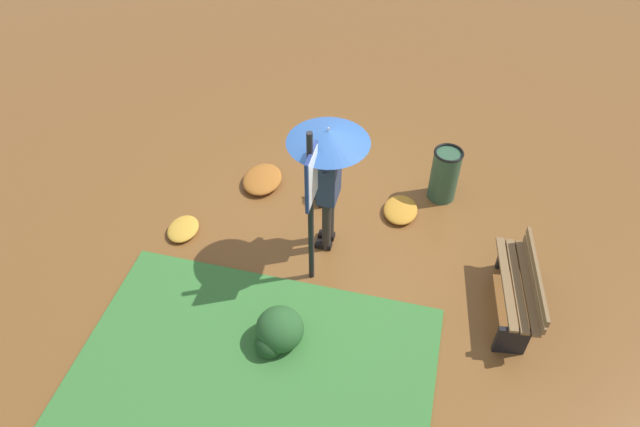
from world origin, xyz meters
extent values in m
plane|color=brown|center=(0.00, 0.00, 0.00)|extent=(18.00, 18.00, 0.00)
cylinder|color=#2D2823|center=(0.17, -0.12, 0.43)|extent=(0.12, 0.12, 0.86)
cylinder|color=#2D2823|center=(0.35, -0.12, 0.43)|extent=(0.12, 0.12, 0.86)
cube|color=black|center=(0.17, -0.16, 0.04)|extent=(0.11, 0.22, 0.08)
cube|color=black|center=(0.35, -0.16, 0.04)|extent=(0.11, 0.22, 0.08)
cube|color=#2D3851|center=(0.26, -0.12, 1.18)|extent=(0.38, 0.24, 0.64)
sphere|color=tan|center=(0.26, -0.12, 1.64)|extent=(0.20, 0.20, 0.20)
ellipsoid|color=black|center=(0.26, -0.12, 1.67)|extent=(0.20, 0.20, 0.15)
cylinder|color=#2D3851|center=(0.04, -0.15, 1.39)|extent=(0.18, 0.13, 0.18)
cylinder|color=#2D3851|center=(0.08, -0.16, 1.48)|extent=(0.24, 0.11, 0.33)
cube|color=black|center=(0.17, -0.14, 1.62)|extent=(0.07, 0.02, 0.14)
cylinder|color=#2D3851|center=(0.42, -0.12, 1.42)|extent=(0.11, 0.10, 0.09)
cylinder|color=#2D3851|center=(0.40, -0.11, 1.51)|extent=(0.10, 0.09, 0.23)
cylinder|color=#A5A5AD|center=(0.40, -0.10, 1.83)|extent=(0.02, 0.02, 0.41)
cone|color=#264C8C|center=(0.40, -0.10, 1.92)|extent=(0.96, 0.96, 0.16)
sphere|color=#A5A5AD|center=(0.40, -0.10, 2.03)|extent=(0.02, 0.02, 0.02)
cylinder|color=black|center=(0.87, -0.19, 1.15)|extent=(0.07, 0.07, 2.30)
cube|color=navy|center=(0.87, -0.18, 1.70)|extent=(0.44, 0.04, 0.70)
cube|color=silver|center=(0.87, -0.16, 1.70)|extent=(0.38, 0.01, 0.64)
cube|color=black|center=(-0.52, -0.41, 0.12)|extent=(0.33, 0.29, 0.24)
torus|color=black|center=(-0.52, -0.41, 0.28)|extent=(0.15, 0.11, 0.18)
cube|color=black|center=(0.13, 2.28, 0.22)|extent=(0.11, 0.36, 0.44)
cube|color=black|center=(1.41, 2.28, 0.22)|extent=(0.11, 0.36, 0.44)
cube|color=brown|center=(0.77, 2.16, 0.46)|extent=(1.40, 0.29, 0.04)
cube|color=brown|center=(0.77, 2.28, 0.46)|extent=(1.40, 0.29, 0.04)
cube|color=brown|center=(0.77, 2.40, 0.46)|extent=(1.40, 0.29, 0.04)
cube|color=brown|center=(0.77, 2.45, 0.56)|extent=(1.39, 0.23, 0.10)
cube|color=brown|center=(0.77, 2.45, 0.70)|extent=(1.39, 0.23, 0.10)
cylinder|color=#2D5138|center=(-1.04, 1.28, 0.40)|extent=(0.40, 0.40, 0.80)
torus|color=black|center=(-1.04, 1.28, 0.82)|extent=(0.42, 0.42, 0.04)
ellipsoid|color=#285628|center=(1.91, -0.30, 0.25)|extent=(0.56, 0.56, 0.50)
ellipsoid|color=#1E421E|center=(2.07, -0.38, 0.17)|extent=(0.33, 0.33, 0.33)
ellipsoid|color=#A86023|center=(-0.68, -1.36, 0.08)|extent=(0.71, 0.57, 0.16)
ellipsoid|color=gold|center=(0.54, -2.11, 0.06)|extent=(0.52, 0.42, 0.11)
ellipsoid|color=#C68428|center=(-0.54, 0.75, 0.07)|extent=(0.60, 0.48, 0.13)
camera|label=1|loc=(5.44, 1.05, 5.90)|focal=32.69mm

